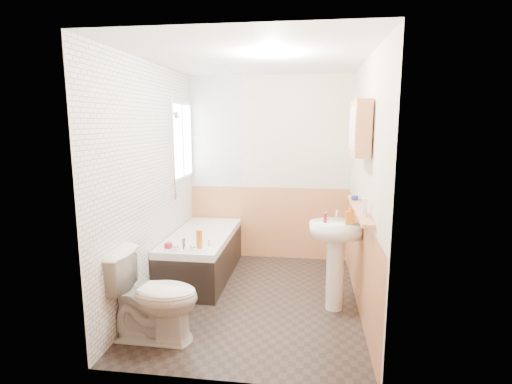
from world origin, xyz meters
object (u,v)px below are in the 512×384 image
toilet (153,296)px  pine_shelf (359,209)px  bathtub (202,254)px  sink (336,248)px  medicine_cabinet (360,128)px

toilet → pine_shelf: bearing=-66.2°
bathtub → pine_shelf: (1.77, -0.73, 0.78)m
pine_shelf → sink: bearing=165.4°
pine_shelf → medicine_cabinet: medicine_cabinet is taller
bathtub → toilet: bearing=-91.2°
toilet → medicine_cabinet: bearing=-67.1°
medicine_cabinet → sink: bearing=151.2°
toilet → sink: 1.81m
bathtub → pine_shelf: size_ratio=1.18×
bathtub → medicine_cabinet: (1.74, -0.77, 1.54)m
sink → pine_shelf: bearing=-14.3°
bathtub → sink: sink is taller
toilet → medicine_cabinet: medicine_cabinet is taller
pine_shelf → medicine_cabinet: (-0.03, -0.04, 0.77)m
bathtub → medicine_cabinet: size_ratio=2.81×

